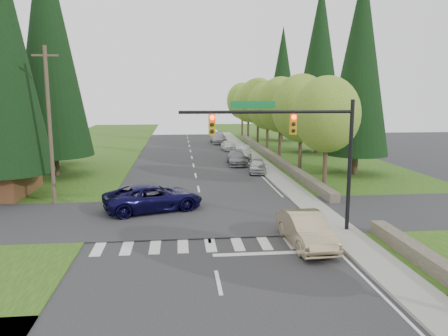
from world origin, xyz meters
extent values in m
plane|color=#28282B|center=(0.00, 0.00, 0.00)|extent=(120.00, 120.00, 0.00)
cube|color=#214713|center=(13.00, 20.00, 0.03)|extent=(14.00, 110.00, 0.06)
cube|color=#214713|center=(-13.00, 20.00, 0.03)|extent=(14.00, 110.00, 0.06)
cube|color=#28282B|center=(0.00, 8.00, 0.00)|extent=(120.00, 8.00, 0.10)
cube|color=gray|center=(6.90, 22.00, 0.07)|extent=(1.80, 80.00, 0.13)
cube|color=gray|center=(6.05, 22.00, 0.07)|extent=(0.20, 80.00, 0.13)
cube|color=#4C4438|center=(8.60, 30.00, 0.35)|extent=(0.70, 40.00, 0.70)
cylinder|color=black|center=(7.20, 4.50, 3.40)|extent=(0.20, 0.20, 6.80)
cylinder|color=black|center=(2.90, 4.50, 6.20)|extent=(8.60, 0.16, 0.16)
cube|color=#0C662D|center=(2.20, 4.55, 6.55)|extent=(2.20, 0.04, 0.35)
cube|color=#BF8C0C|center=(4.20, 4.50, 5.60)|extent=(0.32, 0.24, 1.00)
sphere|color=#FF0C05|center=(4.20, 4.36, 5.95)|extent=(0.22, 0.22, 0.22)
cube|color=#BF8C0C|center=(0.20, 4.50, 5.60)|extent=(0.32, 0.24, 1.00)
sphere|color=#FF0C05|center=(0.20, 4.36, 5.95)|extent=(0.22, 0.22, 0.22)
cylinder|color=#473828|center=(-9.50, 12.00, 5.00)|extent=(0.24, 0.24, 10.00)
cube|color=#473828|center=(-9.50, 12.00, 9.40)|extent=(1.60, 0.10, 0.12)
cylinder|color=#38281C|center=(9.20, 14.00, 2.38)|extent=(0.32, 0.32, 4.76)
ellipsoid|color=#517C21|center=(9.20, 14.00, 5.61)|extent=(4.80, 4.80, 5.52)
cylinder|color=#38281C|center=(9.30, 21.00, 2.46)|extent=(0.32, 0.32, 4.93)
ellipsoid|color=#517C21|center=(9.30, 21.00, 5.81)|extent=(5.20, 5.20, 5.98)
cylinder|color=#38281C|center=(9.10, 28.00, 2.52)|extent=(0.32, 0.32, 5.04)
ellipsoid|color=#517C21|center=(9.10, 28.00, 5.94)|extent=(5.00, 5.00, 5.75)
cylinder|color=#38281C|center=(9.20, 35.00, 2.41)|extent=(0.32, 0.32, 4.82)
ellipsoid|color=#517C21|center=(9.20, 35.00, 5.68)|extent=(5.00, 5.00, 5.75)
cylinder|color=#38281C|center=(9.30, 42.00, 2.58)|extent=(0.32, 0.32, 5.15)
ellipsoid|color=#517C21|center=(9.30, 42.00, 6.07)|extent=(5.40, 5.40, 6.21)
cylinder|color=#38281C|center=(9.10, 49.00, 2.35)|extent=(0.32, 0.32, 4.70)
ellipsoid|color=#517C21|center=(9.10, 49.00, 5.54)|extent=(4.80, 4.80, 5.52)
cylinder|color=#38281C|center=(9.20, 56.00, 2.49)|extent=(0.32, 0.32, 4.98)
ellipsoid|color=#517C21|center=(9.20, 56.00, 5.87)|extent=(5.20, 5.20, 5.98)
cylinder|color=#38281C|center=(-13.00, 14.00, 1.00)|extent=(0.50, 0.50, 2.00)
cylinder|color=#38281C|center=(-12.00, 22.00, 1.00)|extent=(0.50, 0.50, 2.00)
cone|color=black|center=(-12.00, 22.00, 11.30)|extent=(6.46, 6.46, 19.00)
cylinder|color=#38281C|center=(-14.00, 28.00, 1.00)|extent=(0.50, 0.50, 2.00)
cone|color=black|center=(-14.00, 28.00, 10.30)|extent=(5.78, 5.78, 17.00)
cylinder|color=#38281C|center=(14.00, 20.00, 1.00)|extent=(0.50, 0.50, 2.00)
cone|color=black|center=(14.00, 20.00, 9.80)|extent=(5.44, 5.44, 16.00)
cylinder|color=#38281C|center=(15.00, 34.00, 1.00)|extent=(0.50, 0.50, 2.00)
cone|color=black|center=(15.00, 34.00, 10.80)|extent=(6.12, 6.12, 18.00)
cylinder|color=#38281C|center=(14.00, 48.00, 1.00)|extent=(0.50, 0.50, 2.00)
cone|color=black|center=(14.00, 48.00, 9.30)|extent=(5.10, 5.10, 15.00)
imported|color=tan|center=(4.47, 2.64, 0.78)|extent=(1.89, 4.80, 1.56)
imported|color=#0D0A35|center=(-3.00, 9.62, 0.83)|extent=(6.55, 4.53, 1.66)
imported|color=#B1B1B6|center=(5.60, 21.75, 0.64)|extent=(2.02, 3.92, 1.28)
imported|color=gray|center=(4.38, 26.54, 0.67)|extent=(2.04, 4.67, 1.34)
imported|color=#A8A9AD|center=(5.60, 30.77, 0.74)|extent=(1.88, 4.62, 1.49)
imported|color=silver|center=(4.75, 37.57, 0.64)|extent=(1.70, 3.80, 1.27)
imported|color=#99999D|center=(4.24, 45.79, 0.75)|extent=(2.20, 5.24, 1.51)
camera|label=1|loc=(-1.40, -16.55, 7.09)|focal=35.00mm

